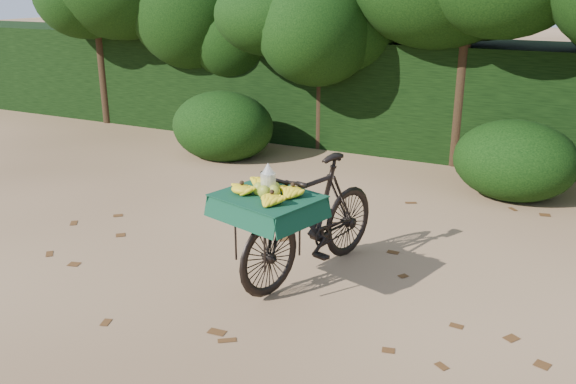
% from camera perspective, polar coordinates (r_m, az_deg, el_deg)
% --- Properties ---
extents(ground, '(80.00, 80.00, 0.00)m').
position_cam_1_polar(ground, '(5.23, -3.29, -12.08)').
color(ground, tan).
rests_on(ground, ground).
extents(vendor_bicycle, '(1.17, 2.02, 1.16)m').
position_cam_1_polar(vendor_bicycle, '(5.77, 2.09, -2.42)').
color(vendor_bicycle, black).
rests_on(vendor_bicycle, ground).
extents(hedge_backdrop, '(26.00, 1.80, 1.80)m').
position_cam_1_polar(hedge_backdrop, '(10.57, 13.94, 8.63)').
color(hedge_backdrop, black).
rests_on(hedge_backdrop, ground).
extents(tree_row, '(14.50, 2.00, 4.00)m').
position_cam_1_polar(tree_row, '(9.84, 9.56, 14.65)').
color(tree_row, black).
rests_on(tree_row, ground).
extents(bush_clumps, '(8.80, 1.70, 0.90)m').
position_cam_1_polar(bush_clumps, '(8.66, 13.89, 3.36)').
color(bush_clumps, black).
rests_on(bush_clumps, ground).
extents(leaf_litter, '(7.00, 7.30, 0.01)m').
position_cam_1_polar(leaf_litter, '(5.73, -0.03, -9.05)').
color(leaf_litter, '#533116').
rests_on(leaf_litter, ground).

